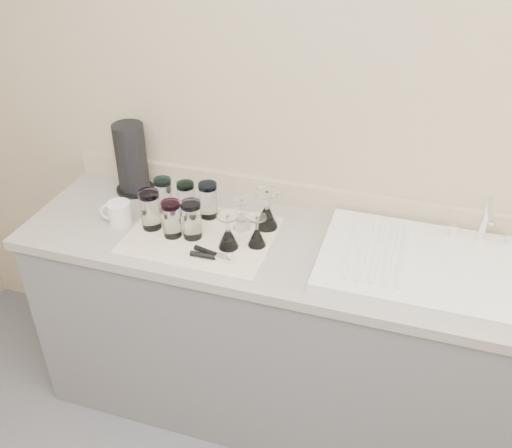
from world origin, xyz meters
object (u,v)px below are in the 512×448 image
(goblet_back_left, at_px, (242,218))
(can_opener, at_px, (212,255))
(tumbler_purple, at_px, (208,200))
(tumbler_lavender, at_px, (192,220))
(tumbler_blue, at_px, (172,219))
(tumbler_magenta, at_px, (150,210))
(tumbler_teal, at_px, (164,195))
(tumbler_cyan, at_px, (186,198))
(goblet_front_left, at_px, (228,236))
(goblet_back_right, at_px, (267,215))
(white_mug, at_px, (119,213))
(sink_unit, at_px, (438,266))
(goblet_front_right, at_px, (257,235))
(paper_towel_roll, at_px, (131,159))

(goblet_back_left, xyz_separation_m, can_opener, (-0.04, -0.22, -0.03))
(tumbler_purple, xyz_separation_m, tumbler_lavender, (-0.01, -0.15, 0.00))
(tumbler_purple, bearing_deg, tumbler_blue, -115.76)
(tumbler_magenta, bearing_deg, tumbler_teal, 93.34)
(tumbler_cyan, distance_m, goblet_back_left, 0.25)
(tumbler_teal, distance_m, tumbler_magenta, 0.13)
(tumbler_blue, distance_m, goblet_front_left, 0.23)
(tumbler_blue, bearing_deg, tumbler_teal, 124.41)
(tumbler_purple, xyz_separation_m, goblet_back_right, (0.24, -0.00, -0.02))
(can_opener, bearing_deg, white_mug, 165.60)
(tumbler_magenta, xyz_separation_m, white_mug, (-0.14, -0.00, -0.04))
(sink_unit, xyz_separation_m, tumbler_teal, (-1.08, 0.07, 0.06))
(goblet_front_left, bearing_deg, sink_unit, 7.35)
(goblet_front_left, bearing_deg, goblet_back_left, 87.52)
(goblet_front_right, distance_m, white_mug, 0.57)
(sink_unit, bearing_deg, goblet_back_right, 173.31)
(tumbler_lavender, relative_size, goblet_back_right, 0.94)
(tumbler_lavender, xyz_separation_m, goblet_front_left, (0.15, -0.02, -0.03))
(sink_unit, height_order, tumbler_cyan, sink_unit)
(tumbler_magenta, bearing_deg, goblet_front_left, -5.99)
(sink_unit, bearing_deg, goblet_back_left, 176.84)
(tumbler_teal, relative_size, tumbler_blue, 0.97)
(tumbler_teal, xyz_separation_m, goblet_front_left, (0.34, -0.17, -0.03))
(tumbler_lavender, bearing_deg, tumbler_teal, 142.00)
(tumbler_teal, relative_size, tumbler_magenta, 0.90)
(tumbler_cyan, xyz_separation_m, can_opener, (0.21, -0.25, -0.06))
(sink_unit, relative_size, white_mug, 6.11)
(sink_unit, bearing_deg, goblet_front_right, -175.40)
(tumbler_teal, height_order, tumbler_lavender, tumbler_lavender)
(tumbler_lavender, xyz_separation_m, goblet_front_right, (0.25, 0.02, -0.03))
(tumbler_blue, xyz_separation_m, goblet_back_right, (0.32, 0.17, -0.02))
(tumbler_purple, xyz_separation_m, white_mug, (-0.32, -0.15, -0.04))
(tumbler_cyan, relative_size, white_mug, 1.04)
(goblet_front_left, bearing_deg, goblet_back_right, 61.07)
(tumbler_purple, bearing_deg, white_mug, -155.71)
(white_mug, bearing_deg, goblet_back_right, 14.17)
(tumbler_teal, relative_size, tumbler_lavender, 0.94)
(can_opener, bearing_deg, paper_towel_roll, 143.81)
(tumbler_lavender, relative_size, white_mug, 1.13)
(tumbler_blue, height_order, can_opener, tumbler_blue)
(tumbler_cyan, distance_m, tumbler_blue, 0.16)
(goblet_front_left, relative_size, goblet_front_right, 1.11)
(tumbler_purple, distance_m, goblet_front_left, 0.23)
(paper_towel_roll, bearing_deg, white_mug, -75.34)
(tumbler_teal, bearing_deg, tumbler_magenta, -86.66)
(sink_unit, height_order, goblet_front_right, sink_unit)
(tumbler_blue, relative_size, paper_towel_roll, 0.48)
(goblet_front_right, bearing_deg, sink_unit, 4.60)
(tumbler_blue, xyz_separation_m, goblet_back_left, (0.23, 0.13, -0.03))
(tumbler_magenta, distance_m, can_opener, 0.33)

